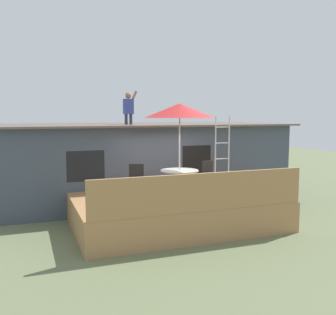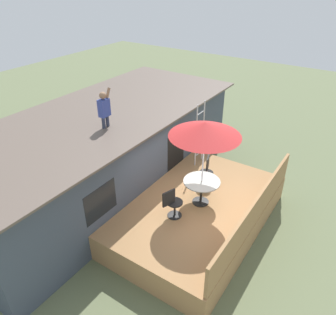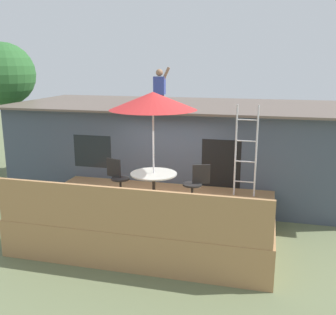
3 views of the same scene
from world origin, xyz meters
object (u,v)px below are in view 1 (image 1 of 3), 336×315
Objects in this scene: patio_umbrella at (180,111)px; step_ladder at (222,151)px; patio_chair_left at (141,181)px; patio_chair_right at (204,177)px; patio_table at (179,176)px; person_figure at (129,106)px.

patio_umbrella is 2.58m from step_ladder.
patio_chair_left is (-2.92, -0.82, -0.64)m from step_ladder.
step_ladder is at bearing -159.54° from patio_chair_right.
patio_table is 0.41× the size of patio_umbrella.
person_figure is 3.62m from patio_chair_right.
person_figure is (-0.64, 2.85, 0.18)m from patio_umbrella.
patio_chair_left is at bearing -97.80° from person_figure.
patio_table is 2.31m from step_ladder.
step_ladder is 2.39× the size of patio_chair_right.
patio_chair_right is at bearing -140.71° from step_ladder.
patio_table is 0.94× the size of person_figure.
person_figure is at bearing 102.63° from patio_table.
step_ladder is 3.40m from person_figure.
person_figure is 1.21× the size of patio_chair_left.
patio_chair_right is (0.90, 0.31, -1.89)m from patio_umbrella.
person_figure is (-0.64, 2.85, 1.94)m from patio_table.
patio_chair_right is at bearing 18.83° from patio_table.
patio_umbrella is 2.76× the size of patio_chair_left.
patio_chair_right is at bearing -58.96° from person_figure.
patio_umbrella is at bearing 0.00° from patio_chair_right.
patio_umbrella is 2.29× the size of person_figure.
person_figure reaches higher than patio_chair_left.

